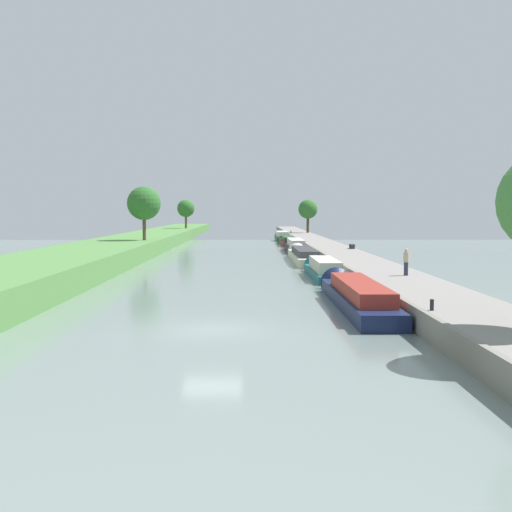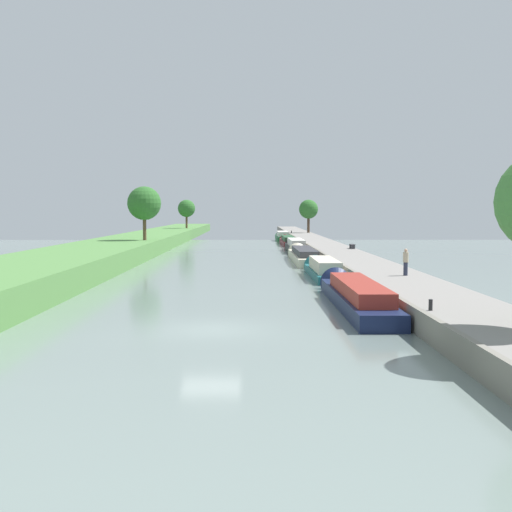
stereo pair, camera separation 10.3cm
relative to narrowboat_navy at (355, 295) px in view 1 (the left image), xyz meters
name	(u,v)px [view 1 (the left image)]	position (x,y,z in m)	size (l,w,h in m)	color
ground_plane	(212,329)	(-7.12, -6.41, -0.59)	(160.00, 160.00, 0.00)	slate
right_towpath	(465,317)	(3.56, -6.41, -0.09)	(4.23, 260.00, 1.01)	gray
stone_quay	(412,316)	(1.33, -6.41, -0.06)	(0.25, 260.00, 1.06)	gray
narrowboat_navy	(355,295)	(0.00, 0.00, 0.00)	(2.09, 14.78, 2.05)	#141E42
narrowboat_teal	(323,269)	(0.04, 14.72, -0.03)	(1.98, 11.67, 2.08)	#195B60
narrowboat_cream	(303,255)	(-0.27, 28.92, -0.02)	(2.14, 16.08, 2.03)	beige
narrowboat_black	(295,246)	(0.01, 43.46, 0.05)	(1.96, 13.03, 2.13)	black
narrowboat_maroon	(287,241)	(-0.01, 59.09, -0.06)	(1.84, 14.62, 1.83)	maroon
narrowboat_green	(282,236)	(-0.13, 72.80, 0.02)	(2.09, 11.27, 2.15)	#1E6033
tree_rightbank_midnear	(308,209)	(4.99, 79.84, 4.62)	(3.45, 3.45, 5.97)	#4C3828
tree_leftbank_downstream	(186,209)	(-17.51, 84.29, 4.79)	(3.26, 3.26, 5.34)	brown
tree_leftbank_upstream	(144,203)	(-17.32, 37.06, 5.20)	(3.75, 3.75, 6.00)	brown
person_walking	(406,261)	(4.08, 5.59, 1.29)	(0.34, 0.34, 1.66)	#282D42
mooring_bollard_near	(432,305)	(1.75, -7.77, 0.64)	(0.16, 0.16, 0.45)	black
mooring_bollard_far	(291,232)	(1.75, 77.34, 0.64)	(0.16, 0.16, 0.45)	black
park_bench	(352,245)	(5.23, 32.65, 0.76)	(0.44, 1.50, 0.47)	#333338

